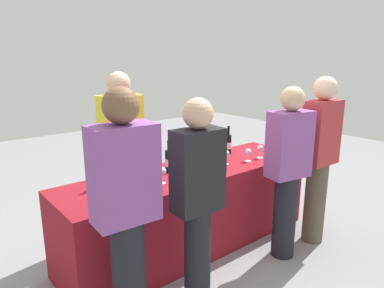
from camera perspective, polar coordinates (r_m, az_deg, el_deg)
The scene contains 16 objects.
ground_plane at distance 3.63m, azimuth 0.00°, elevation -16.07°, with size 12.00×12.00×0.00m, color gray.
tasting_table at distance 3.45m, azimuth 0.00°, elevation -10.42°, with size 2.57×0.72×0.79m, color maroon.
wine_bottle_0 at distance 2.94m, azimuth -14.19°, elevation -4.87°, with size 0.08×0.08×0.29m.
wine_bottle_1 at distance 3.22m, azimuth -3.78°, elevation -2.75°, with size 0.07×0.07×0.30m.
wine_bottle_2 at distance 3.33m, azimuth -2.22°, elevation -2.09°, with size 0.07×0.07×0.30m.
wine_bottle_3 at distance 3.84m, azimuth 5.92°, elevation 0.02°, with size 0.07×0.07×0.31m.
wine_glass_0 at distance 2.94m, azimuth -4.91°, elevation -4.52°, with size 0.07×0.07×0.14m.
wine_glass_1 at distance 3.36m, azimuth 4.10°, elevation -2.21°, with size 0.06×0.06×0.14m.
wine_glass_2 at distance 3.46m, azimuth 5.60°, elevation -1.63°, with size 0.06×0.06×0.14m.
wine_glass_3 at distance 3.58m, azimuth 9.17°, elevation -1.39°, with size 0.07×0.07×0.13m.
wine_glass_4 at distance 3.72m, azimuth 11.07°, elevation -0.75°, with size 0.06×0.06×0.14m.
server_pouring at distance 3.58m, azimuth -11.36°, elevation -0.90°, with size 0.42×0.25×1.69m.
guest_0 at distance 2.26m, azimuth -10.72°, elevation -10.37°, with size 0.42×0.25×1.66m.
guest_1 at distance 2.47m, azimuth 0.92°, elevation -8.91°, with size 0.36×0.22×1.57m.
guest_2 at distance 3.23m, azimuth 15.36°, elevation -3.80°, with size 0.41×0.28×1.58m.
guest_3 at distance 3.58m, azimuth 20.04°, elevation -1.64°, with size 0.38×0.22×1.65m.
Camera 1 is at (-1.99, -2.42, 1.83)m, focal length 32.70 mm.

